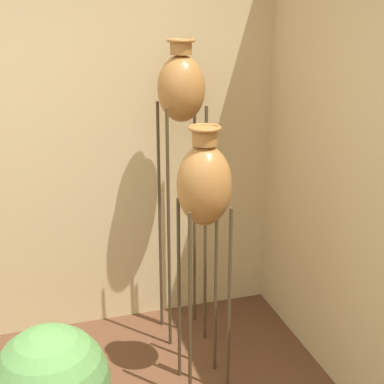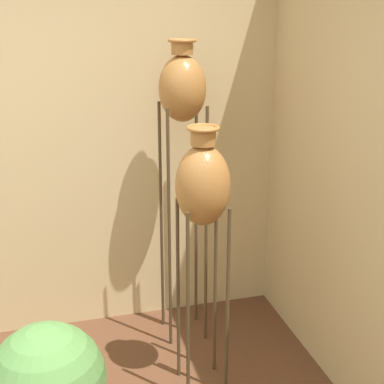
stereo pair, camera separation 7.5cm
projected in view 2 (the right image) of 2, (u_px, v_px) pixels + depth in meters
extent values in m
cylinder|color=#473823|center=(169.00, 235.00, 3.29)|extent=(0.02, 0.02, 1.56)
cylinder|color=#473823|center=(206.00, 231.00, 3.34)|extent=(0.02, 0.02, 1.56)
cylinder|color=#473823|center=(161.00, 221.00, 3.50)|extent=(0.02, 0.02, 1.56)
cylinder|color=#473823|center=(196.00, 217.00, 3.56)|extent=(0.02, 0.02, 1.56)
torus|color=#473823|center=(183.00, 104.00, 3.17)|extent=(0.25, 0.25, 0.02)
ellipsoid|color=#A87038|center=(182.00, 89.00, 3.14)|extent=(0.28, 0.28, 0.39)
cylinder|color=#A87038|center=(182.00, 48.00, 3.07)|extent=(0.13, 0.13, 0.08)
torus|color=#A87038|center=(182.00, 40.00, 3.05)|extent=(0.17, 0.17, 0.02)
cylinder|color=#473823|center=(188.00, 312.00, 2.85)|extent=(0.02, 0.02, 1.13)
cylinder|color=#473823|center=(227.00, 306.00, 2.90)|extent=(0.02, 0.02, 1.13)
cylinder|color=#473823|center=(178.00, 292.00, 3.05)|extent=(0.02, 0.02, 1.13)
cylinder|color=#473823|center=(215.00, 287.00, 3.10)|extent=(0.02, 0.02, 1.13)
torus|color=#473823|center=(203.00, 203.00, 2.79)|extent=(0.23, 0.23, 0.02)
ellipsoid|color=#A87038|center=(203.00, 186.00, 2.76)|extent=(0.29, 0.29, 0.43)
cylinder|color=#A87038|center=(203.00, 137.00, 2.68)|extent=(0.13, 0.13, 0.09)
torus|color=#A87038|center=(203.00, 128.00, 2.66)|extent=(0.17, 0.17, 0.02)
sphere|color=#568E47|center=(47.00, 382.00, 2.52)|extent=(0.56, 0.56, 0.56)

